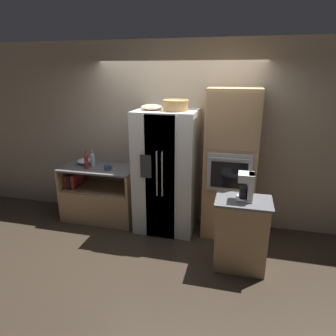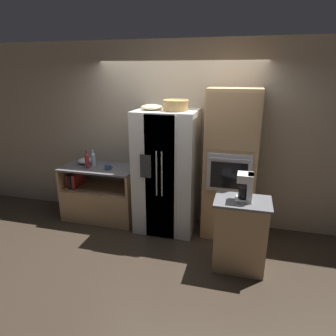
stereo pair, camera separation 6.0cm
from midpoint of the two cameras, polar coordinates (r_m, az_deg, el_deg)
The scene contains 13 objects.
ground_plane at distance 4.81m, azimuth 1.11°, elevation -11.32°, with size 20.00×20.00×0.00m, color #382D23.
wall_back at distance 4.71m, azimuth 2.46°, elevation 6.29°, with size 12.00×0.06×2.80m.
counter_left at distance 5.12m, azimuth -12.26°, elevation -5.82°, with size 1.19×0.65×0.89m.
refrigerator at distance 4.48m, azimuth 0.08°, elevation -0.73°, with size 0.88×0.76×1.83m.
wall_oven at distance 4.37m, azimuth 12.19°, elevation 0.56°, with size 0.72×0.65×2.14m.
island_counter at distance 3.85m, azimuth 14.03°, elevation -12.12°, with size 0.66×0.47×0.90m.
wicker_basket at distance 4.19m, azimuth 1.89°, elevation 11.94°, with size 0.36×0.36×0.15m.
fruit_bowl at distance 4.31m, azimuth -2.72°, elevation 11.52°, with size 0.31×0.31×0.08m.
bottle_tall at distance 4.95m, azimuth -13.74°, elevation 1.72°, with size 0.07×0.07×0.27m.
bottle_short at distance 4.86m, azimuth -14.83°, elevation 1.39°, with size 0.07×0.07×0.29m.
mug at distance 4.75m, azimuth -11.01°, elevation 0.23°, with size 0.13×0.10×0.08m.
mixing_bowl at distance 5.14m, azimuth -15.08°, elevation 1.34°, with size 0.26×0.26×0.09m.
coffee_maker at distance 3.59m, azimuth 15.19°, elevation -3.34°, with size 0.18×0.20×0.33m.
Camera 2 is at (1.01, -4.07, 2.35)m, focal length 32.00 mm.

